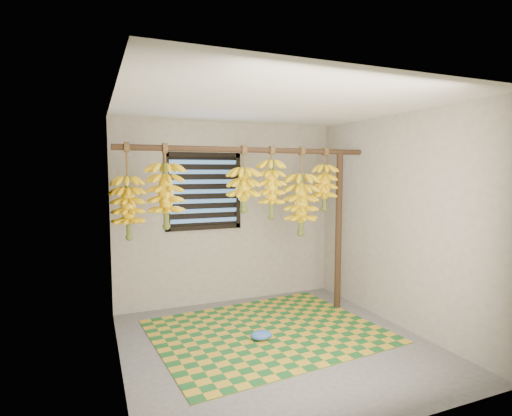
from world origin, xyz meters
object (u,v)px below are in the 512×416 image
banana_bunch_b (166,196)px  banana_bunch_a (128,208)px  banana_bunch_c (244,190)px  plastic_bag (261,335)px  woven_mat (267,331)px  banana_bunch_f (324,187)px  support_post (338,231)px  banana_bunch_d (271,189)px  banana_bunch_e (301,205)px

banana_bunch_b → banana_bunch_a: bearing=180.0°
banana_bunch_b → banana_bunch_c: 0.88m
plastic_bag → banana_bunch_c: bearing=88.1°
woven_mat → plastic_bag: 0.25m
woven_mat → banana_bunch_f: banana_bunch_f is taller
support_post → banana_bunch_c: (-1.29, -0.00, 0.55)m
plastic_bag → banana_bunch_b: bearing=147.0°
woven_mat → banana_bunch_b: 1.84m
banana_bunch_f → woven_mat: bearing=-158.6°
banana_bunch_d → banana_bunch_e: same height
support_post → banana_bunch_c: size_ratio=2.68×
support_post → banana_bunch_a: size_ratio=2.03×
woven_mat → banana_bunch_d: size_ratio=2.84×
banana_bunch_b → support_post: bearing=0.0°
banana_bunch_b → banana_bunch_c: (0.88, 0.00, 0.05)m
banana_bunch_c → banana_bunch_a: bearing=180.0°
plastic_bag → banana_bunch_b: size_ratio=0.26×
banana_bunch_c → woven_mat: bearing=-70.1°
banana_bunch_c → banana_bunch_e: bearing=0.0°
plastic_bag → banana_bunch_d: size_ratio=0.28×
banana_bunch_d → banana_bunch_e: size_ratio=0.79×
banana_bunch_e → banana_bunch_d: bearing=180.0°
support_post → banana_bunch_f: (-0.22, 0.00, 0.56)m
banana_bunch_d → banana_bunch_c: bearing=-180.0°
support_post → banana_bunch_e: bearing=-180.0°
plastic_bag → banana_bunch_b: 1.77m
support_post → banana_bunch_e: size_ratio=1.88×
banana_bunch_d → woven_mat: bearing=-120.1°
support_post → banana_bunch_b: 2.23m
banana_bunch_b → banana_bunch_d: size_ratio=1.06×
support_post → woven_mat: support_post is taller
banana_bunch_b → woven_mat: bearing=-20.0°
banana_bunch_a → banana_bunch_c: same height
banana_bunch_e → plastic_bag: bearing=-143.8°
banana_bunch_a → banana_bunch_e: 2.00m
banana_bunch_d → plastic_bag: bearing=-123.3°
banana_bunch_a → banana_bunch_c: (1.26, -0.00, 0.16)m
banana_bunch_c → banana_bunch_f: 1.07m
banana_bunch_a → banana_bunch_d: same height
plastic_bag → banana_bunch_c: 1.59m
plastic_bag → banana_bunch_c: size_ratio=0.31×
plastic_bag → banana_bunch_a: 1.90m
banana_bunch_b → banana_bunch_c: same height
support_post → banana_bunch_a: bearing=180.0°
banana_bunch_e → banana_bunch_f: bearing=0.0°
banana_bunch_c → plastic_bag: bearing=-91.9°
banana_bunch_c → banana_bunch_e: (0.74, 0.00, -0.20)m
support_post → banana_bunch_a: 2.58m
banana_bunch_a → banana_bunch_e: same height
banana_bunch_a → plastic_bag: bearing=-24.2°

